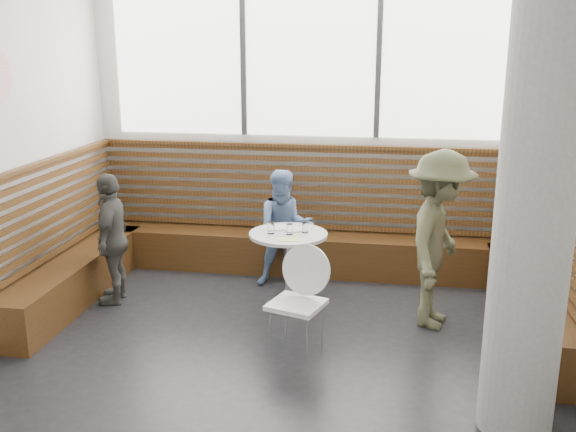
% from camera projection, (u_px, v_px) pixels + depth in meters
% --- Properties ---
extents(room, '(5.00, 5.00, 3.20)m').
position_uv_depth(room, '(267.00, 174.00, 4.90)').
color(room, silver).
rests_on(room, ground).
extents(booth, '(5.00, 2.50, 1.44)m').
position_uv_depth(booth, '(300.00, 251.00, 6.89)').
color(booth, '#3B230E').
rests_on(booth, ground).
extents(concrete_column, '(0.50, 0.50, 3.20)m').
position_uv_depth(concrete_column, '(536.00, 202.00, 4.03)').
color(concrete_column, gray).
rests_on(concrete_column, ground).
extents(cafe_table, '(0.76, 0.76, 0.79)m').
position_uv_depth(cafe_table, '(288.00, 255.00, 6.28)').
color(cafe_table, silver).
rests_on(cafe_table, ground).
extents(cafe_chair, '(0.44, 0.43, 0.92)m').
position_uv_depth(cafe_chair, '(298.00, 291.00, 5.41)').
color(cafe_chair, white).
rests_on(cafe_chair, ground).
extents(adult_man, '(0.86, 1.19, 1.66)m').
position_uv_depth(adult_man, '(439.00, 240.00, 5.85)').
color(adult_man, '#4C4C33').
rests_on(adult_man, ground).
extents(child_back, '(0.73, 0.63, 1.27)m').
position_uv_depth(child_back, '(285.00, 228.00, 6.89)').
color(child_back, '#6885B4').
rests_on(child_back, ground).
extents(child_left, '(0.44, 0.82, 1.33)m').
position_uv_depth(child_left, '(112.00, 238.00, 6.44)').
color(child_left, '#46453F').
rests_on(child_left, ground).
extents(plate_near, '(0.20, 0.20, 0.01)m').
position_uv_depth(plate_near, '(277.00, 228.00, 6.36)').
color(plate_near, white).
rests_on(plate_near, cafe_table).
extents(plate_far, '(0.22, 0.22, 0.02)m').
position_uv_depth(plate_far, '(295.00, 229.00, 6.32)').
color(plate_far, white).
rests_on(plate_far, cafe_table).
extents(glass_left, '(0.07, 0.07, 0.11)m').
position_uv_depth(glass_left, '(271.00, 228.00, 6.19)').
color(glass_left, white).
rests_on(glass_left, cafe_table).
extents(glass_mid, '(0.06, 0.06, 0.10)m').
position_uv_depth(glass_mid, '(290.00, 229.00, 6.16)').
color(glass_mid, white).
rests_on(glass_mid, cafe_table).
extents(glass_right, '(0.06, 0.06, 0.10)m').
position_uv_depth(glass_right, '(305.00, 228.00, 6.22)').
color(glass_right, white).
rests_on(glass_right, cafe_table).
extents(menu_card, '(0.23, 0.18, 0.00)m').
position_uv_depth(menu_card, '(288.00, 239.00, 6.01)').
color(menu_card, '#A5C64C').
rests_on(menu_card, cafe_table).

